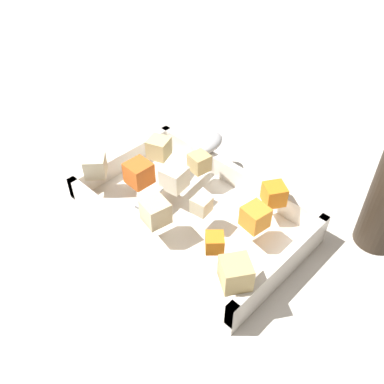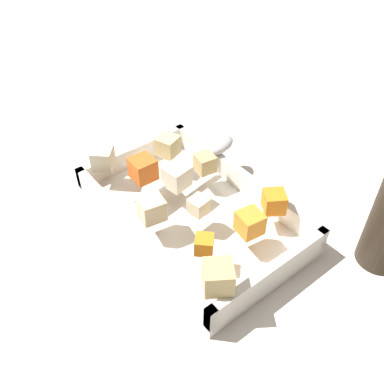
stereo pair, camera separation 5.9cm
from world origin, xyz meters
TOP-DOWN VIEW (x-y plane):
  - ground_plane at (0.00, 0.00)m, footprint 4.00×4.00m
  - baking_dish at (-0.02, 0.01)m, footprint 0.32×0.20m
  - carrot_chunk_corner_sw at (0.07, -0.04)m, footprint 0.03×0.03m
  - carrot_chunk_front_center at (0.08, 0.03)m, footprint 0.03×0.03m
  - carrot_chunk_far_right at (0.07, 0.08)m, footprint 0.04×0.04m
  - carrot_chunk_corner_ne at (-0.10, -0.02)m, footprint 0.03×0.03m
  - potato_chunk_near_spoon at (-0.12, 0.05)m, footprint 0.04×0.04m
  - potato_chunk_heap_side at (-0.05, 0.06)m, footprint 0.03×0.03m
  - potato_chunk_heap_top at (0.12, -0.06)m, footprint 0.05×0.05m
  - potato_chunk_mid_left at (0.01, 0.00)m, footprint 0.03×0.03m
  - potato_chunk_near_right at (-0.02, -0.05)m, footprint 0.04×0.04m
  - potato_chunk_mid_right at (-0.16, -0.05)m, footprint 0.04×0.04m
  - parsnip_chunk_center at (-0.05, 0.01)m, footprint 0.04×0.04m
  - serving_spoon at (-0.08, 0.10)m, footprint 0.06×0.21m

SIDE VIEW (x-z plane):
  - ground_plane at x=0.00m, z-range 0.00..0.00m
  - baking_dish at x=-0.02m, z-range -0.01..0.04m
  - serving_spoon at x=-0.08m, z-range 0.05..0.07m
  - carrot_chunk_corner_sw at x=0.07m, z-range 0.05..0.07m
  - potato_chunk_mid_left at x=0.01m, z-range 0.05..0.07m
  - potato_chunk_heap_side at x=-0.05m, z-range 0.05..0.08m
  - carrot_chunk_far_right at x=0.07m, z-range 0.05..0.08m
  - carrot_chunk_front_center at x=0.08m, z-range 0.05..0.08m
  - potato_chunk_mid_right at x=-0.16m, z-range 0.05..0.08m
  - potato_chunk_near_spoon at x=-0.12m, z-range 0.05..0.08m
  - potato_chunk_near_right at x=-0.02m, z-range 0.05..0.08m
  - parsnip_chunk_center at x=-0.05m, z-range 0.05..0.08m
  - carrot_chunk_corner_ne at x=-0.10m, z-range 0.05..0.08m
  - potato_chunk_heap_top at x=0.12m, z-range 0.05..0.08m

